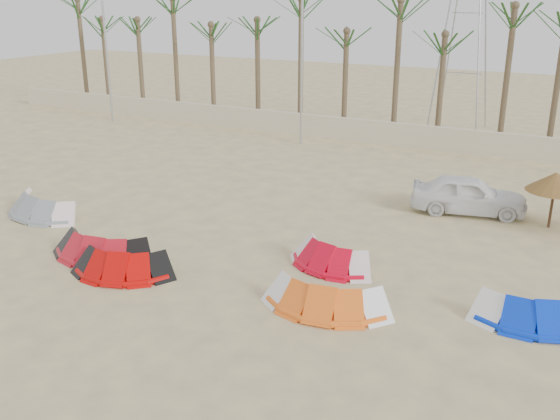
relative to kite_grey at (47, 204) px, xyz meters
The scene contains 14 objects.
ground 10.63m from the kite_grey, 26.09° to the right, with size 120.00×120.00×0.00m, color #DAC77F.
boundary_wall 19.78m from the kite_grey, 61.17° to the left, with size 60.00×0.30×1.30m, color beige.
palm_line 22.25m from the kite_grey, 61.54° to the left, with size 52.00×4.00×7.70m.
lamp_a 19.29m from the kite_grey, 124.22° to the left, with size 1.25×0.14×11.00m.
lamp_b 16.62m from the kite_grey, 76.87° to the left, with size 1.25×0.14×11.00m.
pylon 25.60m from the kite_grey, 65.69° to the left, with size 3.00×3.00×14.00m, color #A5A8AD, non-canonical shape.
kite_grey is the anchor object (origin of this frame).
kite_red_left 5.31m from the kite_grey, 22.31° to the right, with size 3.66×1.97×0.90m.
kite_red_mid 6.97m from the kite_grey, 23.07° to the right, with size 3.46×2.32×0.90m.
kite_red_right 11.77m from the kite_grey, ahead, with size 3.17×2.08×0.90m.
kite_orange 12.90m from the kite_grey, ahead, with size 3.61×1.90×0.90m.
kite_blue 18.12m from the kite_grey, ahead, with size 4.05×2.65×0.90m.
parasol_left 19.07m from the kite_grey, 23.24° to the left, with size 2.03×2.03×2.10m.
car 16.41m from the kite_grey, 28.10° to the left, with size 1.76×4.38×1.49m, color white.
Camera 1 is at (9.13, -11.42, 8.22)m, focal length 40.00 mm.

